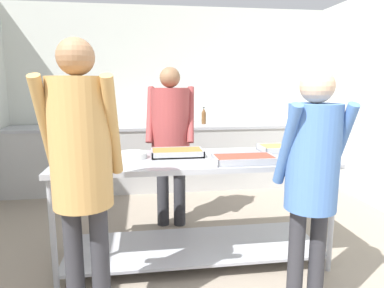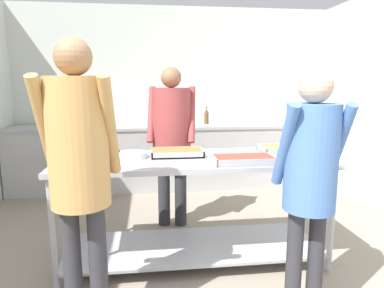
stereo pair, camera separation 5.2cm
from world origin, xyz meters
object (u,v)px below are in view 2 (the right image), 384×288
at_px(serving_tray_roast, 177,153).
at_px(serving_tray_vegetables, 284,149).
at_px(guest_serving_left, 311,168).
at_px(plate_stack, 132,155).
at_px(serving_tray_greens, 243,160).
at_px(guest_serving_right, 79,157).
at_px(sauce_pan, 86,155).
at_px(water_bottle, 206,116).
at_px(cook_behind_counter, 172,131).

height_order(serving_tray_roast, serving_tray_vegetables, same).
bearing_deg(guest_serving_left, plate_stack, 143.10).
distance_m(serving_tray_greens, guest_serving_right, 1.26).
relative_size(serving_tray_greens, guest_serving_right, 0.27).
bearing_deg(guest_serving_right, sauce_pan, 97.38).
bearing_deg(serving_tray_vegetables, water_bottle, 99.90).
xyz_separation_m(serving_tray_greens, serving_tray_vegetables, (0.49, 0.39, -0.00)).
xyz_separation_m(serving_tray_greens, guest_serving_right, (-1.13, -0.53, 0.17)).
height_order(serving_tray_vegetables, guest_serving_right, guest_serving_right).
bearing_deg(plate_stack, water_bottle, 65.49).
bearing_deg(serving_tray_roast, guest_serving_right, -126.47).
relative_size(plate_stack, serving_tray_vegetables, 0.59).
relative_size(plate_stack, serving_tray_greens, 0.53).
bearing_deg(serving_tray_greens, water_bottle, 87.16).
bearing_deg(water_bottle, serving_tray_roast, -105.97).
bearing_deg(cook_behind_counter, serving_tray_roast, -89.93).
bearing_deg(guest_serving_left, water_bottle, 92.79).
height_order(plate_stack, serving_tray_greens, serving_tray_greens).
relative_size(guest_serving_right, cook_behind_counter, 1.05).
bearing_deg(sauce_pan, guest_serving_right, -82.62).
relative_size(guest_serving_left, water_bottle, 6.45).
xyz_separation_m(guest_serving_left, cook_behind_counter, (-0.77, 1.57, 0.03)).
bearing_deg(serving_tray_greens, cook_behind_counter, 116.18).
xyz_separation_m(serving_tray_roast, serving_tray_vegetables, (0.98, 0.06, -0.00)).
relative_size(serving_tray_roast, cook_behind_counter, 0.26).
distance_m(serving_tray_roast, cook_behind_counter, 0.68).
bearing_deg(water_bottle, guest_serving_left, -87.21).
height_order(plate_stack, serving_tray_vegetables, serving_tray_vegetables).
distance_m(guest_serving_left, guest_serving_right, 1.41).
relative_size(guest_serving_left, cook_behind_counter, 0.96).
xyz_separation_m(serving_tray_roast, serving_tray_greens, (0.49, -0.33, 0.00)).
bearing_deg(sauce_pan, guest_serving_left, -28.49).
height_order(serving_tray_vegetables, guest_serving_left, guest_serving_left).
distance_m(serving_tray_vegetables, guest_serving_left, 0.98).
xyz_separation_m(sauce_pan, serving_tray_greens, (1.24, -0.25, -0.02)).
bearing_deg(serving_tray_greens, serving_tray_vegetables, 38.41).
height_order(serving_tray_roast, guest_serving_left, guest_serving_left).
bearing_deg(plate_stack, guest_serving_right, -107.24).
relative_size(serving_tray_roast, serving_tray_greens, 0.92).
distance_m(serving_tray_greens, guest_serving_left, 0.63).
bearing_deg(serving_tray_greens, serving_tray_roast, 146.00).
xyz_separation_m(plate_stack, serving_tray_vegetables, (1.37, 0.09, 0.00)).
bearing_deg(guest_serving_left, guest_serving_right, 178.67).
height_order(guest_serving_right, water_bottle, guest_serving_right).
bearing_deg(water_bottle, plate_stack, -114.51).
bearing_deg(guest_serving_left, cook_behind_counter, 116.01).
bearing_deg(guest_serving_left, serving_tray_vegetables, 77.13).
bearing_deg(plate_stack, serving_tray_vegetables, 3.84).
relative_size(serving_tray_vegetables, cook_behind_counter, 0.26).
bearing_deg(serving_tray_vegetables, serving_tray_roast, -176.76).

